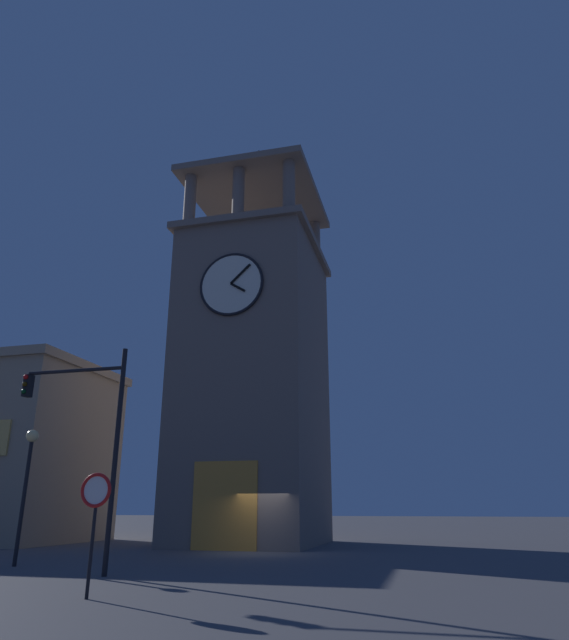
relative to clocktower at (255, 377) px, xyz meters
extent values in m
plane|color=#4C4C51|center=(-1.86, 5.00, -9.06)|extent=(200.00, 200.00, 0.00)
cube|color=#75665B|center=(0.00, -0.03, -0.63)|extent=(7.19, 8.75, 16.87)
cube|color=#75665B|center=(0.00, -0.03, 8.00)|extent=(7.79, 9.35, 0.40)
cylinder|color=#75665B|center=(-3.00, 3.75, 9.88)|extent=(0.70, 0.70, 3.36)
cylinder|color=#75665B|center=(0.00, 3.75, 9.88)|extent=(0.70, 0.70, 3.36)
cylinder|color=#75665B|center=(3.00, 3.75, 9.88)|extent=(0.70, 0.70, 3.36)
cylinder|color=#75665B|center=(-3.00, -3.80, 9.88)|extent=(0.70, 0.70, 3.36)
cylinder|color=#75665B|center=(0.00, -3.80, 9.88)|extent=(0.70, 0.70, 3.36)
cylinder|color=#75665B|center=(3.00, -3.80, 9.88)|extent=(0.70, 0.70, 3.36)
cube|color=#75665B|center=(0.00, -0.03, 11.77)|extent=(7.79, 9.35, 0.40)
cylinder|color=black|center=(0.00, -0.03, 13.70)|extent=(0.12, 0.12, 3.46)
cylinder|color=silver|center=(0.00, 4.41, 4.08)|extent=(3.41, 0.12, 3.41)
torus|color=black|center=(0.00, 4.43, 4.08)|extent=(3.57, 0.16, 3.57)
cube|color=black|center=(-0.40, 4.51, 3.83)|extent=(0.86, 0.06, 0.60)
cube|color=black|center=(-0.53, 4.51, 4.58)|extent=(1.14, 0.06, 1.08)
cube|color=orange|center=(0.00, 4.30, -7.06)|extent=(3.20, 0.24, 4.00)
cube|color=#E0B259|center=(11.64, 5.96, -3.80)|extent=(1.00, 0.12, 1.80)
cylinder|color=black|center=(-0.10, 14.56, -5.64)|extent=(0.16, 0.16, 6.84)
cylinder|color=black|center=(1.67, 14.56, -2.84)|extent=(3.53, 0.12, 0.12)
cube|color=black|center=(3.44, 14.56, -3.27)|extent=(0.22, 0.30, 0.75)
sphere|color=red|center=(3.44, 14.74, -2.99)|extent=(0.16, 0.16, 0.16)
sphere|color=#392705|center=(3.44, 14.74, -3.24)|extent=(0.16, 0.16, 0.16)
sphere|color=#063316|center=(3.44, 14.74, -3.49)|extent=(0.16, 0.16, 0.16)
cylinder|color=black|center=(4.42, 12.75, -6.99)|extent=(0.14, 0.14, 4.14)
sphere|color=#F9DB8C|center=(4.42, 12.75, -4.70)|extent=(0.44, 0.44, 0.44)
cylinder|color=black|center=(-2.00, 18.40, -7.87)|extent=(0.08, 0.08, 2.39)
cylinder|color=white|center=(-2.00, 18.44, -6.77)|extent=(0.70, 0.04, 0.70)
torus|color=red|center=(-2.00, 18.46, -6.77)|extent=(0.78, 0.08, 0.78)
camera|label=1|loc=(-9.56, 30.46, -7.13)|focal=31.46mm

